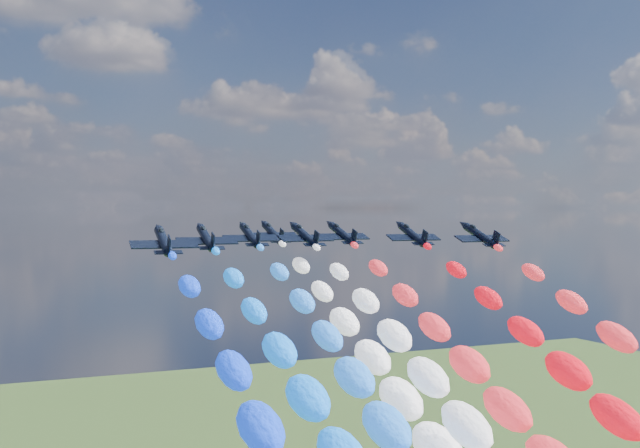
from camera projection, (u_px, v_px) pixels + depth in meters
name	position (u px, v px, depth m)	size (l,w,h in m)	color
jet_0	(164.00, 241.00, 117.43)	(9.48, 12.71, 2.80)	black
jet_1	(206.00, 238.00, 129.82)	(9.48, 12.71, 2.80)	black
jet_2	(250.00, 235.00, 141.29)	(9.48, 12.71, 2.80)	black
jet_3	(305.00, 235.00, 141.51)	(9.48, 12.71, 2.80)	black
jet_4	(273.00, 233.00, 155.38)	(9.48, 12.71, 2.80)	black
jet_5	(342.00, 234.00, 149.53)	(9.48, 12.71, 2.80)	black
jet_6	(412.00, 235.00, 145.52)	(9.48, 12.71, 2.80)	black
jet_7	(480.00, 236.00, 140.17)	(9.48, 12.71, 2.80)	black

